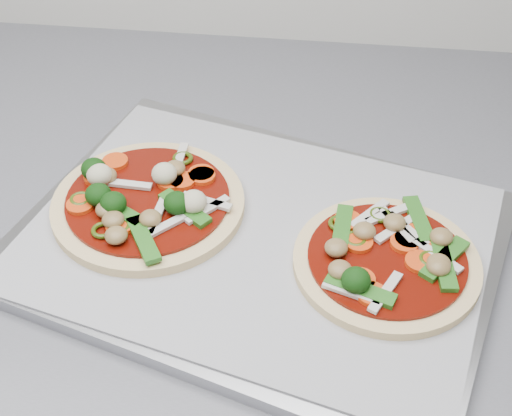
# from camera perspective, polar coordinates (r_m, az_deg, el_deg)

# --- Properties ---
(baking_tray) EXTENTS (0.48, 0.41, 0.01)m
(baking_tray) POSITION_cam_1_polar(r_m,az_deg,el_deg) (0.64, 0.06, -2.73)
(baking_tray) COLOR #9B9CA1
(baking_tray) RESTS_ON countertop
(parchment) EXTENTS (0.46, 0.38, 0.00)m
(parchment) POSITION_cam_1_polar(r_m,az_deg,el_deg) (0.63, 0.06, -2.23)
(parchment) COLOR #A3A3A9
(parchment) RESTS_ON baking_tray
(pizza_left) EXTENTS (0.25, 0.25, 0.03)m
(pizza_left) POSITION_cam_1_polar(r_m,az_deg,el_deg) (0.66, -8.87, 0.61)
(pizza_left) COLOR #E1C387
(pizza_left) RESTS_ON parchment
(pizza_right) EXTENTS (0.16, 0.16, 0.03)m
(pizza_right) POSITION_cam_1_polar(r_m,az_deg,el_deg) (0.61, 10.46, -4.00)
(pizza_right) COLOR #E1C387
(pizza_right) RESTS_ON parchment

